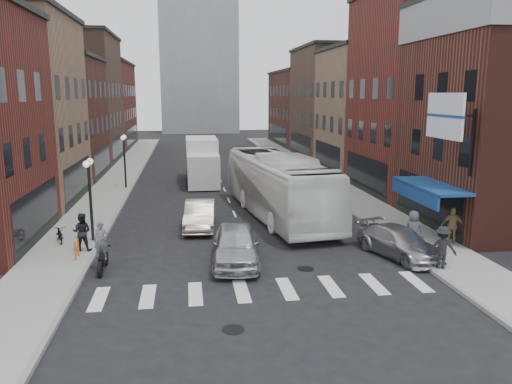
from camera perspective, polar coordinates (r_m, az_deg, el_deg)
ground at (r=21.65m, az=-0.15°, el=-8.14°), size 160.00×160.00×0.00m
sidewalk_left at (r=43.20m, az=-15.49°, el=1.33°), size 3.00×74.00×0.15m
sidewalk_right at (r=44.29m, az=6.88°, el=1.89°), size 3.00×74.00×0.15m
curb_left at (r=43.04m, az=-13.50°, el=1.29°), size 0.20×74.00×0.16m
curb_right at (r=43.94m, az=4.98°, el=1.76°), size 0.20×74.00×0.16m
crosswalk_stripes at (r=18.87m, az=1.12°, el=-11.12°), size 12.00×2.20×0.01m
bldg_left_mid_b at (r=45.93m, az=-23.63°, el=7.75°), size 10.30×10.20×10.30m
bldg_left_far_a at (r=56.57m, az=-20.79°, el=9.95°), size 10.30×12.20×13.30m
bldg_left_far_b at (r=70.32m, az=-18.25°, el=9.40°), size 10.30×16.20×11.30m
bldg_right_mid_a at (r=38.58m, az=19.80°, el=10.52°), size 10.30×10.20×14.30m
bldg_right_mid_b at (r=47.70m, az=14.07°, el=9.04°), size 10.30×10.20×11.30m
bldg_right_far_a at (r=58.04m, az=10.00°, el=10.02°), size 10.30×12.20×12.30m
bldg_right_far_b at (r=71.51m, az=6.49°, el=9.50°), size 10.30×16.20×10.30m
awning_blue at (r=25.97m, az=18.95°, el=0.52°), size 1.80×5.00×0.78m
billboard_sign at (r=23.67m, az=20.94°, el=7.97°), size 1.52×3.00×3.70m
streetlamp_near at (r=25.03m, az=-18.49°, el=0.83°), size 0.32×1.22×4.11m
streetlamp_far at (r=38.75m, az=-14.83°, el=4.52°), size 0.32×1.22×4.11m
bike_rack at (r=23.04m, az=-19.81°, el=-6.18°), size 0.08×0.68×0.80m
box_truck at (r=40.77m, az=-6.18°, el=3.51°), size 2.59×8.19×3.57m
motorcycle_rider at (r=21.34m, az=-17.21°, el=-6.17°), size 0.59×2.06×2.10m
transit_bus at (r=29.33m, az=2.54°, el=0.76°), size 4.78×13.66×3.73m
sedan_left_near at (r=21.40m, az=-2.32°, el=-6.04°), size 2.41×5.02×1.65m
sedan_left_far at (r=27.02m, az=-6.44°, el=-2.65°), size 1.88×4.57×1.47m
curb_car at (r=23.20m, az=16.05°, el=-5.55°), size 3.13×4.89×1.32m
parked_bicycle at (r=25.84m, az=-21.49°, el=-4.41°), size 1.04×1.67×0.83m
ped_left_solo at (r=23.95m, az=-19.28°, el=-4.32°), size 0.91×0.60×1.74m
ped_right_a at (r=21.71m, az=20.50°, el=-5.95°), size 1.27×0.98×1.76m
ped_right_b at (r=25.39m, az=21.54°, el=-3.60°), size 1.14×0.86×1.75m
ped_right_c at (r=23.96m, az=17.52°, el=-4.14°), size 0.96×0.71×1.79m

